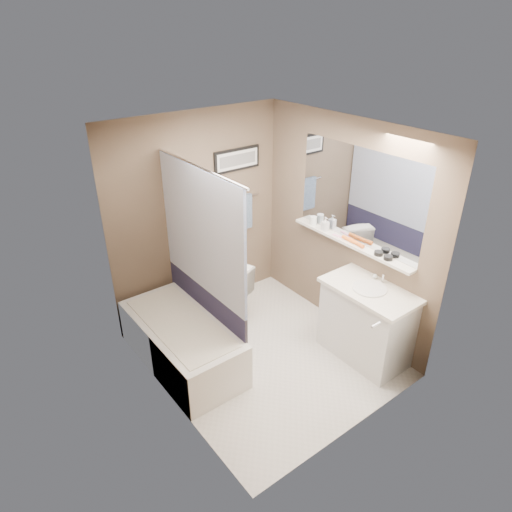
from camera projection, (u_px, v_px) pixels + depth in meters
ground at (264, 355)px, 4.94m from camera, size 2.50×2.50×0.00m
ceiling at (267, 133)px, 3.83m from camera, size 2.20×2.50×0.04m
wall_back at (199, 217)px, 5.24m from camera, size 2.20×0.04×2.40m
wall_front at (364, 317)px, 3.52m from camera, size 2.20×0.04×2.40m
wall_left at (164, 294)px, 3.80m from camera, size 0.04×2.50×2.40m
wall_right at (343, 229)px, 4.96m from camera, size 0.04×2.50×2.40m
tile_surround at (140, 290)px, 4.24m from camera, size 0.02×1.55×2.00m
curtain_rod at (197, 166)px, 4.12m from camera, size 0.02×1.55×0.02m
curtain_upper at (201, 232)px, 4.42m from camera, size 0.03×1.45×1.28m
curtain_lower at (206, 302)px, 4.81m from camera, size 0.03×1.45×0.36m
mirror at (358, 196)px, 4.66m from camera, size 0.02×1.60×1.00m
shelf at (350, 243)px, 4.88m from camera, size 0.12×1.60×0.03m
towel_bar at (239, 199)px, 5.48m from camera, size 0.60×0.02×0.02m
towel at (240, 213)px, 5.55m from camera, size 0.34×0.05×0.44m
art_frame at (237, 160)px, 5.27m from camera, size 0.62×0.02×0.26m
art_mat at (238, 160)px, 5.26m from camera, size 0.56×0.00×0.20m
art_image at (238, 160)px, 5.25m from camera, size 0.50×0.00×0.13m
door at (406, 314)px, 3.90m from camera, size 0.80×0.02×2.00m
door_handle at (376, 325)px, 3.76m from camera, size 0.10×0.02×0.02m
bathtub at (182, 343)px, 4.73m from camera, size 0.71×1.50×0.50m
tub_rim at (180, 323)px, 4.61m from camera, size 0.56×1.36×0.02m
toilet at (220, 292)px, 5.37m from camera, size 0.65×0.83×0.75m
vanity at (366, 324)px, 4.77m from camera, size 0.50×0.90×0.80m
countertop at (370, 290)px, 4.56m from camera, size 0.54×0.96×0.04m
sink_basin at (370, 288)px, 4.55m from camera, size 0.34×0.34×0.01m
faucet_spout at (383, 278)px, 4.63m from camera, size 0.02×0.02×0.10m
faucet_knob at (375, 276)px, 4.71m from camera, size 0.05×0.05×0.05m
candle_bowl_near at (388, 258)px, 4.51m from camera, size 0.09×0.09×0.04m
candle_bowl_far at (379, 253)px, 4.59m from camera, size 0.09×0.09×0.04m
hair_brush_front at (356, 243)px, 4.80m from camera, size 0.07×0.22×0.04m
hair_brush_back at (350, 240)px, 4.86m from camera, size 0.05×0.22×0.04m
pink_comb at (339, 236)px, 4.98m from camera, size 0.05×0.16×0.01m
glass_jar at (313, 221)px, 5.24m from camera, size 0.08×0.08×0.10m
soap_bottle at (325, 224)px, 5.10m from camera, size 0.08×0.08×0.15m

